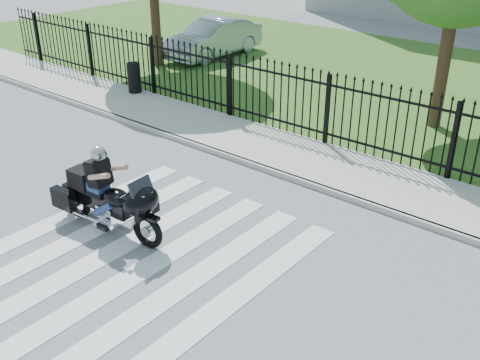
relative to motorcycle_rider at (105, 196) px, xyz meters
The scene contains 9 objects.
ground 1.27m from the motorcycle_rider, 15.00° to the right, with size 120.00×120.00×0.00m, color slate.
crosswalk 1.27m from the motorcycle_rider, 15.00° to the right, with size 5.00×5.50×0.01m, color silver, non-canonical shape.
sidewalk 4.87m from the motorcycle_rider, 77.54° to the left, with size 40.00×2.00×0.12m, color #ADAAA3.
curb 3.91m from the motorcycle_rider, 74.34° to the left, with size 40.00×0.12×0.12m, color #ADAAA3.
grass_strip 11.79m from the motorcycle_rider, 84.92° to the left, with size 40.00×12.00×0.02m, color #365C1F.
iron_fence 5.82m from the motorcycle_rider, 79.67° to the left, with size 26.00×0.04×1.80m.
motorcycle_rider is the anchor object (origin of this frame).
parked_car 12.41m from the motorcycle_rider, 122.98° to the left, with size 1.44×4.14×1.37m, color #8E9AB3.
litter_bin 7.71m from the motorcycle_rider, 135.32° to the left, with size 0.40×0.40×0.89m, color black.
Camera 1 is at (6.35, -4.96, 5.41)m, focal length 42.00 mm.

